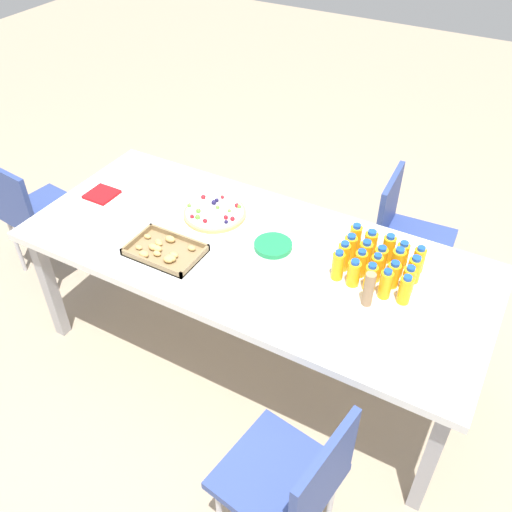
{
  "coord_description": "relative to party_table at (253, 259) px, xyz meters",
  "views": [
    {
      "loc": [
        -1.01,
        1.77,
        2.4
      ],
      "look_at": [
        -0.05,
        0.05,
        0.76
      ],
      "focal_mm": 38.93,
      "sensor_mm": 36.0,
      "label": 1
    }
  ],
  "objects": [
    {
      "name": "chair_far_left",
      "position": [
        -0.63,
        0.82,
        -0.18
      ],
      "size": [
        0.45,
        0.45,
        0.83
      ],
      "rotation": [
        0.0,
        0.0,
        -1.72
      ],
      "color": "#33478C",
      "rests_on": "ground_plane"
    },
    {
      "name": "chair_end",
      "position": [
        1.48,
        0.05,
        -0.18
      ],
      "size": [
        0.44,
        0.44,
        0.83
      ],
      "rotation": [
        0.0,
        0.0,
        3.03
      ],
      "color": "#33478C",
      "rests_on": "ground_plane"
    },
    {
      "name": "juice_bottle_8",
      "position": [
        -0.5,
        -0.16,
        0.12
      ],
      "size": [
        0.06,
        0.06,
        0.13
      ],
      "color": "#F9AB14",
      "rests_on": "party_table"
    },
    {
      "name": "plate_stack",
      "position": [
        -0.08,
        -0.06,
        0.07
      ],
      "size": [
        0.18,
        0.18,
        0.02
      ],
      "color": "#1E8C4C",
      "rests_on": "party_table"
    },
    {
      "name": "fruit_pizza",
      "position": [
        0.31,
        -0.15,
        0.07
      ],
      "size": [
        0.32,
        0.32,
        0.05
      ],
      "color": "tan",
      "rests_on": "party_table"
    },
    {
      "name": "juice_bottle_12",
      "position": [
        -0.57,
        -0.08,
        0.13
      ],
      "size": [
        0.05,
        0.05,
        0.14
      ],
      "color": "#F9AD14",
      "rests_on": "party_table"
    },
    {
      "name": "juice_bottle_14",
      "position": [
        -0.42,
        -0.08,
        0.13
      ],
      "size": [
        0.06,
        0.06,
        0.15
      ],
      "color": "#FAAE14",
      "rests_on": "party_table"
    },
    {
      "name": "juice_bottle_2",
      "position": [
        -0.58,
        -0.24,
        0.13
      ],
      "size": [
        0.06,
        0.06,
        0.14
      ],
      "color": "#F9AE14",
      "rests_on": "party_table"
    },
    {
      "name": "ground_plane",
      "position": [
        0.0,
        0.0,
        -0.68
      ],
      "size": [
        12.0,
        12.0,
        0.0
      ],
      "primitive_type": "plane",
      "color": "tan"
    },
    {
      "name": "juice_bottle_16",
      "position": [
        -0.65,
        -0.0,
        0.13
      ],
      "size": [
        0.05,
        0.05,
        0.15
      ],
      "color": "#FAAF14",
      "rests_on": "party_table"
    },
    {
      "name": "chair_near_left",
      "position": [
        -0.53,
        -0.82,
        -0.18
      ],
      "size": [
        0.42,
        0.42,
        0.83
      ],
      "rotation": [
        0.0,
        0.0,
        1.63
      ],
      "color": "#33478C",
      "rests_on": "ground_plane"
    },
    {
      "name": "juice_bottle_17",
      "position": [
        -0.58,
        -0.01,
        0.13
      ],
      "size": [
        0.05,
        0.05,
        0.14
      ],
      "color": "#F9AC14",
      "rests_on": "party_table"
    },
    {
      "name": "juice_bottle_9",
      "position": [
        -0.42,
        -0.16,
        0.12
      ],
      "size": [
        0.06,
        0.06,
        0.14
      ],
      "color": "#FAAD14",
      "rests_on": "party_table"
    },
    {
      "name": "cardboard_tube",
      "position": [
        -0.6,
        0.08,
        0.14
      ],
      "size": [
        0.04,
        0.04,
        0.17
      ],
      "primitive_type": "cylinder",
      "color": "#9E7A56",
      "rests_on": "party_table"
    },
    {
      "name": "juice_bottle_10",
      "position": [
        -0.72,
        -0.08,
        0.12
      ],
      "size": [
        0.06,
        0.06,
        0.14
      ],
      "color": "#F9AB14",
      "rests_on": "party_table"
    },
    {
      "name": "juice_bottle_13",
      "position": [
        -0.5,
        -0.08,
        0.12
      ],
      "size": [
        0.05,
        0.05,
        0.14
      ],
      "color": "#FAAC14",
      "rests_on": "party_table"
    },
    {
      "name": "juice_bottle_4",
      "position": [
        -0.42,
        -0.23,
        0.13
      ],
      "size": [
        0.06,
        0.06,
        0.15
      ],
      "color": "#F9AE14",
      "rests_on": "party_table"
    },
    {
      "name": "juice_bottle_19",
      "position": [
        -0.42,
        -0.01,
        0.13
      ],
      "size": [
        0.05,
        0.05,
        0.15
      ],
      "color": "#F9AD14",
      "rests_on": "party_table"
    },
    {
      "name": "juice_bottle_15",
      "position": [
        -0.73,
        -0.01,
        0.13
      ],
      "size": [
        0.05,
        0.05,
        0.14
      ],
      "color": "#FAAC14",
      "rests_on": "party_table"
    },
    {
      "name": "juice_bottle_0",
      "position": [
        -0.72,
        -0.23,
        0.12
      ],
      "size": [
        0.05,
        0.05,
        0.13
      ],
      "color": "#F9AE14",
      "rests_on": "party_table"
    },
    {
      "name": "juice_bottle_18",
      "position": [
        -0.5,
        -0.01,
        0.12
      ],
      "size": [
        0.06,
        0.06,
        0.13
      ],
      "color": "#FAAE14",
      "rests_on": "party_table"
    },
    {
      "name": "juice_bottle_7",
      "position": [
        -0.57,
        -0.15,
        0.12
      ],
      "size": [
        0.06,
        0.06,
        0.13
      ],
      "color": "#F9AB14",
      "rests_on": "party_table"
    },
    {
      "name": "juice_bottle_5",
      "position": [
        -0.72,
        -0.16,
        0.12
      ],
      "size": [
        0.06,
        0.06,
        0.13
      ],
      "color": "#F9AD14",
      "rests_on": "party_table"
    },
    {
      "name": "juice_bottle_1",
      "position": [
        -0.64,
        -0.23,
        0.12
      ],
      "size": [
        0.06,
        0.06,
        0.13
      ],
      "color": "#FAAE14",
      "rests_on": "party_table"
    },
    {
      "name": "party_table",
      "position": [
        0.0,
        0.0,
        0.0
      ],
      "size": [
        2.24,
        0.96,
        0.74
      ],
      "color": "silver",
      "rests_on": "ground_plane"
    },
    {
      "name": "snack_tray",
      "position": [
        0.35,
        0.22,
        0.07
      ],
      "size": [
        0.35,
        0.24,
        0.04
      ],
      "color": "olive",
      "rests_on": "party_table"
    },
    {
      "name": "napkin_stack",
      "position": [
        0.94,
        -0.01,
        0.07
      ],
      "size": [
        0.15,
        0.15,
        0.02
      ],
      "primitive_type": "cube",
      "color": "red",
      "rests_on": "party_table"
    },
    {
      "name": "juice_bottle_6",
      "position": [
        -0.65,
        -0.16,
        0.13
      ],
      "size": [
        0.06,
        0.06,
        0.15
      ],
      "color": "#FAAD14",
      "rests_on": "party_table"
    },
    {
      "name": "juice_bottle_11",
      "position": [
        -0.65,
        -0.08,
        0.12
      ],
      "size": [
        0.06,
        0.06,
        0.13
      ],
      "color": "#F8AC14",
      "rests_on": "party_table"
    },
    {
      "name": "juice_bottle_3",
      "position": [
        -0.49,
        -0.23,
        0.13
      ],
      "size": [
        0.06,
        0.06,
        0.14
      ],
      "color": "#FAAD14",
      "rests_on": "party_table"
    }
  ]
}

